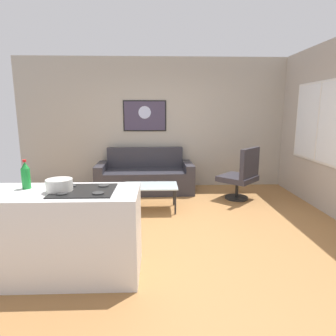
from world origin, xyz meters
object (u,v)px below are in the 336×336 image
at_px(couch, 145,177).
at_px(wall_painting, 145,116).
at_px(coffee_table, 151,187).
at_px(armchair, 242,175).
at_px(soda_bottle_2, 26,176).
at_px(mixing_bowl, 59,186).

bearing_deg(couch, wall_painting, 91.23).
relative_size(coffee_table, armchair, 0.90).
bearing_deg(couch, coffee_table, -83.19).
xyz_separation_m(couch, armchair, (1.85, -0.67, 0.19)).
xyz_separation_m(couch, wall_painting, (-0.01, 0.45, 1.27)).
xyz_separation_m(soda_bottle_2, wall_painting, (1.07, 3.48, 0.54)).
bearing_deg(armchair, mixing_bowl, -135.58).
bearing_deg(coffee_table, couch, 96.81).
bearing_deg(coffee_table, soda_bottle_2, -123.54).
distance_m(armchair, soda_bottle_2, 3.81).
relative_size(armchair, mixing_bowl, 3.93).
height_order(coffee_table, armchair, armchair).
bearing_deg(wall_painting, coffee_table, -84.70).
relative_size(coffee_table, mixing_bowl, 3.55).
relative_size(coffee_table, wall_painting, 0.97).
relative_size(soda_bottle_2, mixing_bowl, 1.17).
bearing_deg(wall_painting, couch, -88.77).
distance_m(mixing_bowl, wall_painting, 3.73).
xyz_separation_m(soda_bottle_2, mixing_bowl, (0.38, -0.14, -0.07)).
height_order(couch, soda_bottle_2, soda_bottle_2).
relative_size(armchair, soda_bottle_2, 3.35).
relative_size(soda_bottle_2, wall_painting, 0.32).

